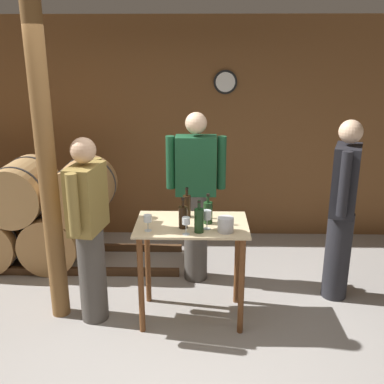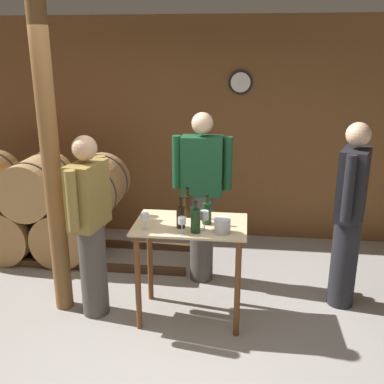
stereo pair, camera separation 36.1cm
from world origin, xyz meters
name	(u,v)px [view 2 (the right image)]	position (x,y,z in m)	size (l,w,h in m)	color
ground_plane	(162,348)	(0.00, 0.00, 0.00)	(14.00, 14.00, 0.00)	#9E9993
back_wall	(196,131)	(0.00, 2.44, 1.35)	(8.40, 0.08, 2.70)	brown
barrel_rack	(26,208)	(-1.86, 1.55, 0.57)	(4.10, 0.76, 1.18)	#4C331E
tasting_table	(191,245)	(0.18, 0.50, 0.70)	(0.96, 0.60, 0.90)	beige
wooden_post	(52,168)	(-1.02, 0.51, 1.35)	(0.16, 0.16, 2.70)	brown
wine_bottle_far_left	(181,216)	(0.11, 0.40, 1.00)	(0.07, 0.07, 0.27)	black
wine_bottle_left	(188,205)	(0.13, 0.66, 1.01)	(0.07, 0.07, 0.27)	black
wine_bottle_center	(196,220)	(0.24, 0.31, 1.01)	(0.08, 0.08, 0.27)	#193819
wine_bottle_right	(207,213)	(0.31, 0.51, 1.00)	(0.08, 0.08, 0.26)	#193819
wine_glass_near_left	(145,217)	(-0.18, 0.33, 1.01)	(0.07, 0.07, 0.14)	silver
wine_glass_near_center	(182,221)	(0.14, 0.26, 1.01)	(0.06, 0.06, 0.15)	silver
wine_glass_near_right	(204,216)	(0.30, 0.38, 1.02)	(0.07, 0.07, 0.16)	silver
ice_bucket	(222,226)	(0.46, 0.33, 0.96)	(0.13, 0.13, 0.12)	silver
person_host	(202,195)	(0.20, 1.21, 0.93)	(0.59, 0.24, 1.75)	#4C4742
person_visitor_with_scarf	(90,224)	(-0.70, 0.45, 0.87)	(0.29, 0.58, 1.65)	#4C4742
person_visitor_bearded	(349,213)	(1.56, 0.87, 0.92)	(0.34, 0.56, 1.73)	#232328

